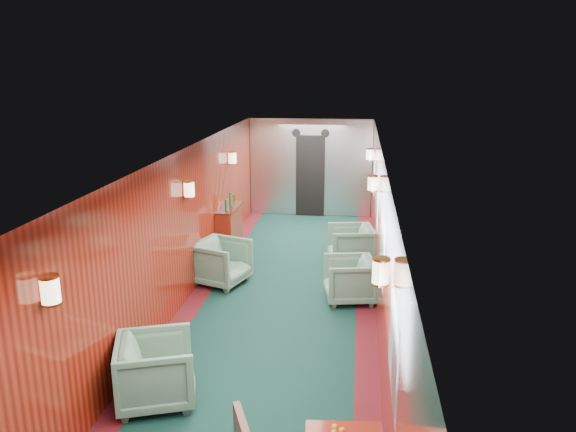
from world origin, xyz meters
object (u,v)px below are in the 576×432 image
(armchair_left_far, at_px, (221,262))
(armchair_right_far, at_px, (351,245))
(armchair_right_near, at_px, (349,280))
(credenza, at_px, (229,229))
(armchair_left_near, at_px, (156,371))

(armchair_left_far, bearing_deg, armchair_right_far, -40.82)
(armchair_right_far, bearing_deg, armchair_right_near, -9.69)
(armchair_left_far, relative_size, armchair_right_near, 1.09)
(armchair_right_near, bearing_deg, armchair_right_far, 170.38)
(armchair_left_far, xyz_separation_m, armchair_right_near, (2.18, -0.44, -0.03))
(credenza, bearing_deg, armchair_left_far, -81.93)
(armchair_left_far, distance_m, armchair_right_near, 2.23)
(armchair_right_near, distance_m, armchair_right_far, 1.70)
(credenza, distance_m, armchair_left_far, 1.66)
(credenza, bearing_deg, armchair_right_near, -40.79)
(credenza, relative_size, armchair_right_near, 1.57)
(credenza, relative_size, armchair_left_far, 1.44)
(credenza, height_order, armchair_left_near, credenza)
(armchair_left_near, xyz_separation_m, armchair_right_far, (2.05, 4.77, -0.01))
(armchair_right_near, bearing_deg, armchair_left_near, -43.80)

